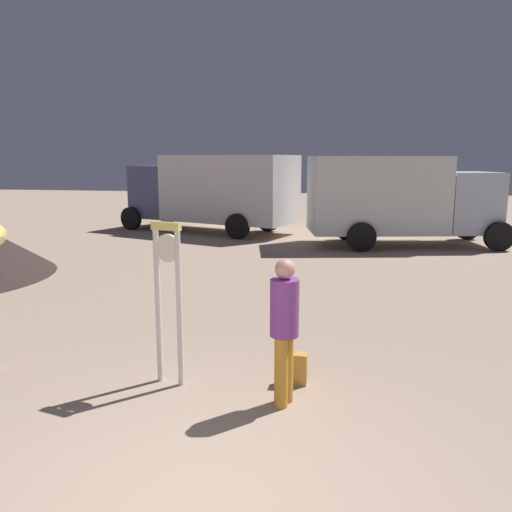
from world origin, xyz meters
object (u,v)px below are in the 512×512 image
standing_clock (168,288)px  backpack (297,368)px  box_truck_near (397,197)px  box_truck_far (213,190)px  person_near_clock (284,325)px

standing_clock → backpack: (1.57, 0.28, -1.03)m
box_truck_near → box_truck_far: size_ratio=0.89×
box_truck_far → standing_clock: bearing=-76.9°
standing_clock → box_truck_far: bearing=103.1°
standing_clock → box_truck_far: box_truck_far is taller
person_near_clock → backpack: person_near_clock is taller
standing_clock → backpack: size_ratio=5.19×
standing_clock → box_truck_near: box_truck_near is taller
person_near_clock → backpack: size_ratio=4.33×
backpack → box_truck_far: (-4.75, 13.37, 1.43)m
box_truck_far → person_near_clock: bearing=-71.5°
backpack → box_truck_near: size_ratio=0.06×
backpack → standing_clock: bearing=-169.9°
standing_clock → person_near_clock: 1.54m
standing_clock → person_near_clock: bearing=-12.1°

